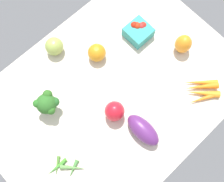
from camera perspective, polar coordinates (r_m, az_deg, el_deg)
The scene contains 10 objects.
tablecloth at distance 114.22cm, azimuth 0.00°, elevation -0.44°, with size 104.00×76.00×2.00cm, color beige.
carrot_bunch at distance 117.86cm, azimuth 17.89°, elevation 0.16°, with size 16.38×15.19×2.84cm.
eggplant at distance 106.88cm, azimuth 6.35°, elevation -7.92°, with size 14.79×7.20×7.20cm, color #5C286C.
bell_pepper_orange at distance 119.57cm, azimuth 14.32°, elevation 9.28°, with size 6.79×6.79×9.47cm, color orange.
broccoli_head at distance 107.80cm, azimuth -13.11°, elevation -2.50°, with size 8.59×8.72×10.79cm.
okra_pile at distance 109.13cm, azimuth -9.35°, elevation -15.09°, with size 12.96×11.58×1.90cm.
bell_pepper_red at distance 106.43cm, azimuth 0.53°, elevation -4.15°, with size 7.63×7.63×9.49cm, color red.
heirloom_tomato_green at distance 118.94cm, azimuth -11.70°, elevation 8.90°, with size 7.56×7.56×7.56cm, color #99AE4E.
heirloom_tomato_orange at distance 115.54cm, azimuth -3.13°, elevation 7.82°, with size 7.48×7.48×7.48cm, color orange.
berry_basket at distance 121.21cm, azimuth 5.39°, elevation 12.10°, with size 9.95×9.95×6.34cm.
Camera 1 is at (22.06, 23.62, 110.55)cm, focal length 44.83 mm.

